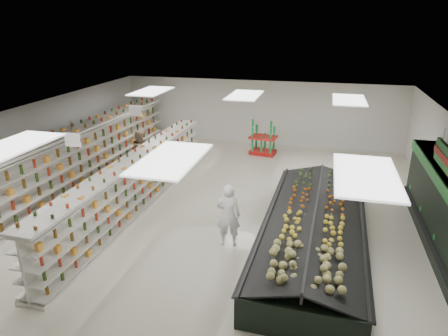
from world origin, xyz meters
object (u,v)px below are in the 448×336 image
(gondola_left, at_px, (74,162))
(soda_endcap, at_px, (263,139))
(shopper_background, at_px, (141,152))
(produce_island, at_px, (314,229))
(gondola_center, at_px, (136,185))
(shopper_main, at_px, (228,215))

(gondola_left, xyz_separation_m, soda_endcap, (6.18, 5.77, -0.27))
(shopper_background, bearing_deg, gondola_left, 127.63)
(produce_island, height_order, soda_endcap, soda_endcap)
(produce_island, bearing_deg, shopper_background, 150.52)
(gondola_center, bearing_deg, shopper_background, 113.25)
(produce_island, bearing_deg, soda_endcap, 108.80)
(produce_island, height_order, shopper_background, shopper_background)
(produce_island, xyz_separation_m, shopper_main, (-2.32, -0.56, 0.40))
(shopper_background, bearing_deg, shopper_main, -145.29)
(gondola_left, height_order, soda_endcap, gondola_left)
(gondola_left, xyz_separation_m, shopper_main, (6.50, -2.54, -0.11))
(soda_endcap, bearing_deg, produce_island, -71.20)
(shopper_main, bearing_deg, gondola_left, -29.80)
(soda_endcap, relative_size, shopper_background, 0.84)
(shopper_background, bearing_deg, produce_island, -130.98)
(gondola_center, bearing_deg, gondola_left, 162.51)
(gondola_left, xyz_separation_m, gondola_center, (2.98, -1.00, -0.20))
(gondola_center, bearing_deg, soda_endcap, 65.75)
(gondola_left, relative_size, gondola_center, 1.24)
(shopper_main, bearing_deg, soda_endcap, -96.25)
(shopper_main, height_order, shopper_background, shopper_background)
(soda_endcap, bearing_deg, gondola_left, -136.93)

